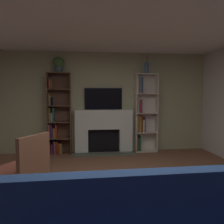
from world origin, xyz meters
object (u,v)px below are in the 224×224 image
(vase_with_flowers, at_px, (147,67))
(armchair, at_px, (22,169))
(bookshelf_right, at_px, (143,114))
(bookshelf_left, at_px, (57,119))
(fireplace, at_px, (104,130))
(potted_plant, at_px, (59,64))
(tv, at_px, (103,99))

(vase_with_flowers, relative_size, armchair, 0.48)
(bookshelf_right, xyz_separation_m, armchair, (-2.39, -2.81, -0.50))
(armchair, bearing_deg, bookshelf_left, 86.62)
(bookshelf_right, height_order, vase_with_flowers, vase_with_flowers)
(vase_with_flowers, distance_m, armchair, 4.09)
(fireplace, xyz_separation_m, potted_plant, (-1.12, -0.03, 1.67))
(tv, bearing_deg, bookshelf_right, -4.19)
(bookshelf_left, bearing_deg, armchair, -93.38)
(bookshelf_left, bearing_deg, vase_with_flowers, -0.74)
(bookshelf_left, height_order, potted_plant, potted_plant)
(tv, xyz_separation_m, potted_plant, (-1.12, -0.12, 0.87))
(bookshelf_right, bearing_deg, bookshelf_left, -179.65)
(bookshelf_right, distance_m, vase_with_flowers, 1.23)
(tv, xyz_separation_m, vase_with_flowers, (1.12, -0.12, 0.82))
(bookshelf_left, bearing_deg, bookshelf_right, 0.35)
(potted_plant, distance_m, vase_with_flowers, 2.24)
(armchair, bearing_deg, bookshelf_right, 49.59)
(fireplace, bearing_deg, tv, 90.00)
(fireplace, height_order, bookshelf_left, bookshelf_left)
(bookshelf_left, xyz_separation_m, vase_with_flowers, (2.30, -0.03, 1.33))
(fireplace, relative_size, vase_with_flowers, 3.37)
(fireplace, bearing_deg, potted_plant, -178.42)
(armchair, bearing_deg, potted_plant, 85.29)
(bookshelf_left, height_order, armchair, bookshelf_left)
(vase_with_flowers, bearing_deg, fireplace, 178.43)
(fireplace, bearing_deg, armchair, -115.70)
(tv, relative_size, vase_with_flowers, 2.08)
(potted_plant, height_order, armchair, potted_plant)
(tv, relative_size, bookshelf_left, 0.48)
(tv, height_order, bookshelf_right, bookshelf_right)
(bookshelf_left, bearing_deg, fireplace, 0.04)
(tv, bearing_deg, potted_plant, -173.87)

